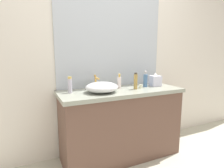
# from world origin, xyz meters

# --- Properties ---
(bathroom_wall_rear) EXTENTS (6.00, 0.06, 2.60)m
(bathroom_wall_rear) POSITION_xyz_m (0.00, 0.73, 1.30)
(bathroom_wall_rear) COLOR silver
(bathroom_wall_rear) RESTS_ON ground
(vanity_counter) EXTENTS (1.46, 0.55, 0.85)m
(vanity_counter) POSITION_xyz_m (0.08, 0.41, 0.42)
(vanity_counter) COLOR brown
(vanity_counter) RESTS_ON ground
(wall_mirror_panel) EXTENTS (1.41, 0.01, 1.28)m
(wall_mirror_panel) POSITION_xyz_m (0.08, 0.69, 1.49)
(wall_mirror_panel) COLOR #B2BCC6
(wall_mirror_panel) RESTS_ON vanity_counter
(sink_basin) EXTENTS (0.36, 0.34, 0.11)m
(sink_basin) POSITION_xyz_m (-0.18, 0.37, 0.90)
(sink_basin) COLOR silver
(sink_basin) RESTS_ON vanity_counter
(faucet) EXTENTS (0.03, 0.13, 0.17)m
(faucet) POSITION_xyz_m (-0.18, 0.56, 0.95)
(faucet) COLOR gold
(faucet) RESTS_ON vanity_counter
(soap_dispenser) EXTENTS (0.05, 0.05, 0.18)m
(soap_dispenser) POSITION_xyz_m (0.09, 0.49, 0.92)
(soap_dispenser) COLOR white
(soap_dispenser) RESTS_ON vanity_counter
(lotion_bottle) EXTENTS (0.05, 0.05, 0.18)m
(lotion_bottle) POSITION_xyz_m (-0.50, 0.49, 0.93)
(lotion_bottle) COLOR silver
(lotion_bottle) RESTS_ON vanity_counter
(perfume_bottle) EXTENTS (0.04, 0.04, 0.20)m
(perfume_bottle) POSITION_xyz_m (0.25, 0.37, 0.94)
(perfume_bottle) COLOR #AB8A45
(perfume_bottle) RESTS_ON vanity_counter
(spray_can) EXTENTS (0.05, 0.05, 0.21)m
(spray_can) POSITION_xyz_m (0.44, 0.44, 0.93)
(spray_can) COLOR #476F9E
(spray_can) RESTS_ON vanity_counter
(tissue_box) EXTENTS (0.14, 0.14, 0.17)m
(tissue_box) POSITION_xyz_m (0.60, 0.45, 0.92)
(tissue_box) COLOR silver
(tissue_box) RESTS_ON vanity_counter
(candle_jar) EXTENTS (0.05, 0.05, 0.04)m
(candle_jar) POSITION_xyz_m (0.35, 0.40, 0.87)
(candle_jar) COLOR silver
(candle_jar) RESTS_ON vanity_counter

